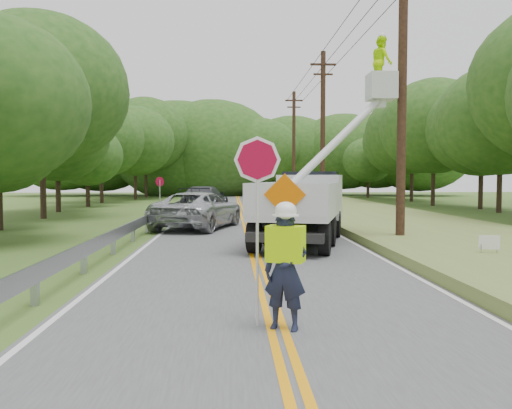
{
  "coord_description": "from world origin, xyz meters",
  "views": [
    {
      "loc": [
        -0.67,
        -8.11,
        2.24
      ],
      "look_at": [
        0.0,
        6.0,
        1.5
      ],
      "focal_mm": 36.39,
      "sensor_mm": 36.0,
      "label": 1
    }
  ],
  "objects": [
    {
      "name": "suv_darkgrey",
      "position": [
        -2.42,
        25.94,
        0.85
      ],
      "size": [
        3.24,
        6.02,
        1.66
      ],
      "primitive_type": "imported",
      "rotation": [
        0.0,
        0.0,
        2.97
      ],
      "color": "#3B3C43",
      "rests_on": "road"
    },
    {
      "name": "road",
      "position": [
        0.0,
        14.0,
        0.01
      ],
      "size": [
        7.2,
        96.0,
        0.03
      ],
      "color": "#4A4A4D",
      "rests_on": "ground"
    },
    {
      "name": "treeline_right",
      "position": [
        15.7,
        25.75,
        5.97
      ],
      "size": [
        10.12,
        54.08,
        11.08
      ],
      "color": "#332319",
      "rests_on": "ground"
    },
    {
      "name": "treeline_horizon",
      "position": [
        -0.81,
        56.26,
        5.5
      ],
      "size": [
        56.22,
        13.89,
        12.56
      ],
      "color": "#214917",
      "rests_on": "ground"
    },
    {
      "name": "treeline_left",
      "position": [
        -10.65,
        29.77,
        5.96
      ],
      "size": [
        10.41,
        55.73,
        11.1
      ],
      "color": "#332319",
      "rests_on": "ground"
    },
    {
      "name": "flagger",
      "position": [
        0.1,
        -0.66,
        1.03
      ],
      "size": [
        1.12,
        0.62,
        2.83
      ],
      "color": "#191E33",
      "rests_on": "road"
    },
    {
      "name": "yard_sign",
      "position": [
        5.96,
        4.85,
        0.54
      ],
      "size": [
        0.51,
        0.14,
        0.75
      ],
      "color": "white",
      "rests_on": "ground"
    },
    {
      "name": "stop_sign_permanent",
      "position": [
        -4.21,
        17.68,
        1.48
      ],
      "size": [
        0.4,
        0.31,
        2.27
      ],
      "color": "#92959A",
      "rests_on": "ground"
    },
    {
      "name": "utility_poles",
      "position": [
        5.0,
        17.02,
        5.27
      ],
      "size": [
        1.6,
        43.3,
        10.0
      ],
      "color": "black",
      "rests_on": "ground"
    },
    {
      "name": "suv_silver",
      "position": [
        -2.12,
        14.55,
        0.82
      ],
      "size": [
        4.19,
        6.28,
        1.6
      ],
      "primitive_type": "imported",
      "rotation": [
        0.0,
        0.0,
        2.85
      ],
      "color": "#AFB1B6",
      "rests_on": "road"
    },
    {
      "name": "bucket_truck",
      "position": [
        2.12,
        10.09,
        1.56
      ],
      "size": [
        5.09,
        7.38,
        6.86
      ],
      "color": "black",
      "rests_on": "road"
    },
    {
      "name": "ground",
      "position": [
        0.0,
        0.0,
        0.0
      ],
      "size": [
        140.0,
        140.0,
        0.0
      ],
      "primitive_type": "plane",
      "color": "#3D5724",
      "rests_on": "ground"
    },
    {
      "name": "guardrail",
      "position": [
        -4.02,
        14.91,
        0.55
      ],
      "size": [
        0.18,
        48.0,
        0.77
      ],
      "color": "#92959A",
      "rests_on": "ground"
    },
    {
      "name": "tall_grass_verge",
      "position": [
        7.1,
        14.0,
        0.15
      ],
      "size": [
        7.0,
        96.0,
        0.3
      ],
      "primitive_type": "cube",
      "color": "olive",
      "rests_on": "ground"
    }
  ]
}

